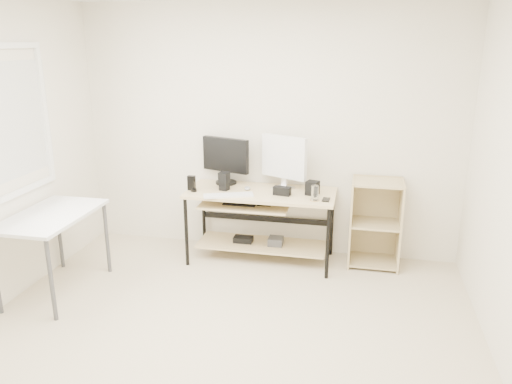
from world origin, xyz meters
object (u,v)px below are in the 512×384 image
object	(u,v)px
desk	(258,211)
white_imac	(284,159)
side_table	(52,222)
shelf_unit	(375,222)
black_monitor	(226,158)
audio_controller	(191,183)

from	to	relation	value
desk	white_imac	xyz separation A→B (m)	(0.23, 0.14, 0.53)
side_table	shelf_unit	world-z (taller)	shelf_unit
black_monitor	side_table	bearing A→B (deg)	-117.08
side_table	shelf_unit	size ratio (longest dim) A/B	1.11
shelf_unit	white_imac	bearing A→B (deg)	-178.85
white_imac	audio_controller	distance (m)	0.97
shelf_unit	black_monitor	distance (m)	1.68
audio_controller	desk	bearing A→B (deg)	10.95
white_imac	side_table	bearing A→B (deg)	-122.98
side_table	audio_controller	size ratio (longest dim) A/B	6.66
side_table	shelf_unit	distance (m)	3.09
desk	side_table	world-z (taller)	same
shelf_unit	audio_controller	size ratio (longest dim) A/B	5.99
side_table	audio_controller	bearing A→B (deg)	44.45
desk	black_monitor	bearing A→B (deg)	152.73
side_table	audio_controller	world-z (taller)	audio_controller
shelf_unit	desk	bearing A→B (deg)	-172.23
audio_controller	black_monitor	bearing A→B (deg)	49.99
shelf_unit	black_monitor	bearing A→B (deg)	178.40
desk	shelf_unit	xyz separation A→B (m)	(1.18, 0.16, -0.09)
white_imac	audio_controller	bearing A→B (deg)	-140.53
desk	side_table	distance (m)	1.97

